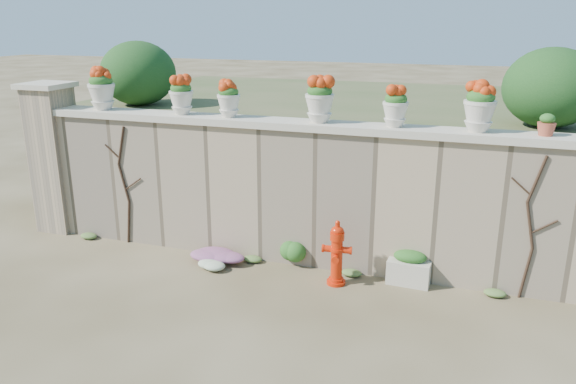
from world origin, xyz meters
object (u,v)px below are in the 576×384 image
(planter_box, at_px, (409,268))
(urn_pot_0, at_px, (101,89))
(terracotta_pot, at_px, (546,126))
(fire_hydrant, at_px, (337,253))

(planter_box, xyz_separation_m, urn_pot_0, (-4.88, 0.25, 2.20))
(terracotta_pot, bearing_deg, urn_pot_0, 180.00)
(fire_hydrant, relative_size, urn_pot_0, 1.41)
(planter_box, bearing_deg, urn_pot_0, -179.82)
(fire_hydrant, xyz_separation_m, terracotta_pot, (2.42, 0.60, 1.76))
(urn_pot_0, bearing_deg, planter_box, -2.94)
(planter_box, xyz_separation_m, terracotta_pot, (1.49, 0.25, 2.00))
(fire_hydrant, xyz_separation_m, urn_pot_0, (-3.94, 0.60, 1.96))
(terracotta_pot, bearing_deg, fire_hydrant, -166.21)
(planter_box, height_order, urn_pot_0, urn_pot_0)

